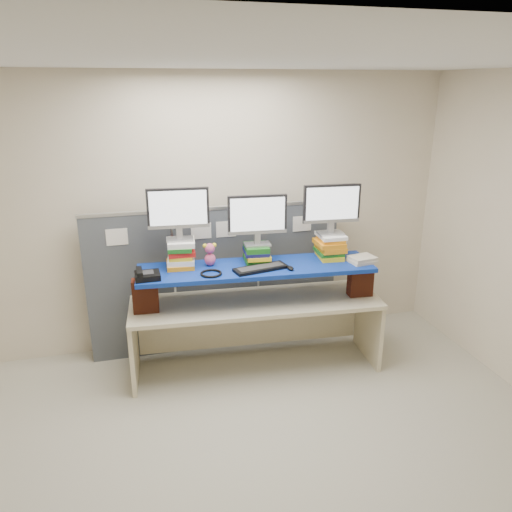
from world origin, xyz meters
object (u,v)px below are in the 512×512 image
object	(u,v)px
keyboard	(261,268)
desk_phone	(146,275)
desk	(256,314)
blue_board	(256,268)
monitor_center	(257,217)
monitor_right	(332,206)
monitor_left	(178,211)

from	to	relation	value
keyboard	desk_phone	distance (m)	1.01
desk	keyboard	size ratio (longest dim) A/B	4.65
blue_board	keyboard	xyz separation A→B (m)	(0.02, -0.10, 0.03)
blue_board	monitor_center	bearing A→B (deg)	73.59
desk	monitor_right	size ratio (longest dim) A/B	4.37
desk_phone	monitor_left	bearing A→B (deg)	34.17
desk_phone	keyboard	bearing A→B (deg)	-3.50
keyboard	blue_board	bearing A→B (deg)	87.39
desk	monitor_center	size ratio (longest dim) A/B	4.37
blue_board	desk_phone	world-z (taller)	desk_phone
monitor_right	keyboard	size ratio (longest dim) A/B	1.06
blue_board	monitor_right	world-z (taller)	monitor_right
monitor_left	desk_phone	distance (m)	0.64
desk	monitor_center	xyz separation A→B (m)	(0.04, 0.12, 0.93)
desk	monitor_left	bearing A→B (deg)	170.14
monitor_center	keyboard	xyz separation A→B (m)	(-0.03, -0.22, -0.42)
keyboard	desk_phone	bearing A→B (deg)	166.04
blue_board	keyboard	world-z (taller)	keyboard
monitor_right	desk_phone	xyz separation A→B (m)	(-1.75, -0.12, -0.48)
monitor_right	monitor_left	bearing A→B (deg)	180.00
monitor_right	keyboard	distance (m)	0.90
blue_board	keyboard	distance (m)	0.11
blue_board	monitor_center	distance (m)	0.47
monitor_left	monitor_center	bearing A→B (deg)	0.00
monitor_center	monitor_right	world-z (taller)	monitor_right
monitor_left	desk	bearing A→B (deg)	-9.86
desk	blue_board	bearing A→B (deg)	0.00
blue_board	desk_phone	xyz separation A→B (m)	(-1.00, -0.06, 0.05)
blue_board	monitor_right	bearing A→B (deg)	9.02
monitor_left	desk_phone	size ratio (longest dim) A/B	2.53
desk	monitor_right	xyz separation A→B (m)	(0.75, 0.06, 1.00)
monitor_center	keyboard	size ratio (longest dim) A/B	1.06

